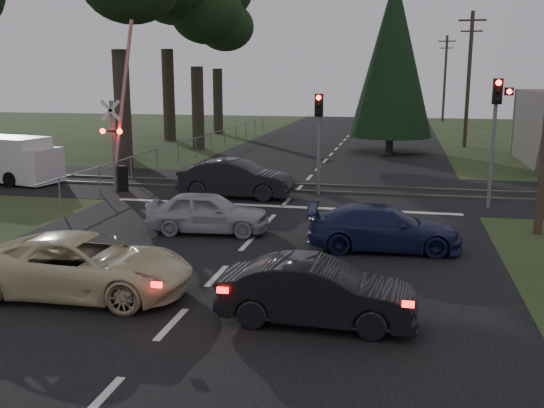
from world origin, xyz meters
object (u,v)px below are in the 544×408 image
(blue_sedan, at_px, (384,228))
(traffic_signal_center, at_px, (319,126))
(utility_pole_far, at_px, (445,77))
(dark_hatchback, at_px, (317,292))
(crossing_signal, at_px, (118,143))
(cream_coupe, at_px, (83,266))
(white_van, at_px, (6,159))
(utility_pole_mid, at_px, (469,77))
(traffic_signal_right, at_px, (497,118))
(dark_car_far, at_px, (236,179))
(silver_car, at_px, (208,212))

(blue_sedan, bearing_deg, traffic_signal_center, 15.96)
(utility_pole_far, height_order, dark_hatchback, utility_pole_far)
(crossing_signal, xyz_separation_m, cream_coupe, (4.77, -11.61, -1.38))
(dark_hatchback, distance_m, white_van, 20.84)
(utility_pole_mid, relative_size, dark_hatchback, 2.33)
(traffic_signal_right, distance_m, traffic_signal_center, 6.68)
(white_van, bearing_deg, dark_car_far, 4.93)
(utility_pole_far, distance_m, white_van, 49.43)
(utility_pole_far, relative_size, blue_sedan, 2.11)
(blue_sedan, relative_size, dark_car_far, 0.94)
(cream_coupe, height_order, white_van, white_van)
(silver_car, bearing_deg, crossing_signal, 39.80)
(traffic_signal_center, relative_size, cream_coupe, 0.85)
(utility_pole_mid, bearing_deg, utility_pole_far, 90.00)
(utility_pole_far, height_order, silver_car, utility_pole_far)
(blue_sedan, distance_m, dark_car_far, 8.79)
(utility_pole_mid, height_order, utility_pole_far, same)
(utility_pole_mid, distance_m, dark_hatchback, 33.09)
(cream_coupe, xyz_separation_m, silver_car, (0.99, 5.80, -0.03))
(utility_pole_far, bearing_deg, white_van, -116.34)
(blue_sedan, distance_m, white_van, 18.86)
(dark_hatchback, bearing_deg, dark_car_far, 23.66)
(traffic_signal_right, distance_m, blue_sedan, 7.74)
(utility_pole_far, distance_m, dark_hatchback, 57.76)
(white_van, bearing_deg, dark_hatchback, -28.04)
(crossing_signal, height_order, dark_hatchback, crossing_signal)
(traffic_signal_right, distance_m, cream_coupe, 15.35)
(dark_car_far, bearing_deg, utility_pole_mid, -26.91)
(dark_hatchback, distance_m, silver_car, 7.63)
(utility_pole_mid, bearing_deg, dark_hatchback, -100.03)
(traffic_signal_right, xyz_separation_m, utility_pole_far, (0.95, 45.53, 1.41))
(dark_hatchback, relative_size, blue_sedan, 0.90)
(traffic_signal_center, distance_m, cream_coupe, 13.16)
(cream_coupe, bearing_deg, utility_pole_mid, -20.59)
(traffic_signal_center, relative_size, white_van, 0.73)
(cream_coupe, bearing_deg, traffic_signal_right, -43.16)
(crossing_signal, bearing_deg, traffic_signal_center, 6.15)
(utility_pole_mid, xyz_separation_m, cream_coupe, (-11.00, -31.83, -4.05))
(utility_pole_mid, bearing_deg, crossing_signal, -127.97)
(blue_sedan, xyz_separation_m, dark_car_far, (-6.03, 6.39, 0.13))
(blue_sedan, bearing_deg, traffic_signal_right, -35.52)
(cream_coupe, bearing_deg, crossing_signal, 20.82)
(traffic_signal_center, xyz_separation_m, dark_hatchback, (1.78, -13.01, -2.17))
(crossing_signal, height_order, cream_coupe, crossing_signal)
(crossing_signal, xyz_separation_m, blue_sedan, (11.15, -6.57, -1.44))
(utility_pole_far, bearing_deg, blue_sedan, -95.10)
(dark_hatchback, distance_m, blue_sedan, 5.65)
(cream_coupe, distance_m, silver_car, 5.89)
(blue_sedan, bearing_deg, dark_car_far, 38.22)
(dark_hatchback, height_order, silver_car, silver_car)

